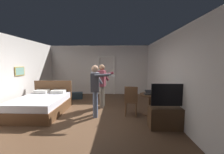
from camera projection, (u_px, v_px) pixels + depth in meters
ground_plane at (88, 115)px, 4.60m from camera, size 7.08×7.08×0.00m
wall_back at (99, 70)px, 7.72m from camera, size 5.58×0.12×2.69m
wall_left at (5, 75)px, 4.55m from camera, size 0.15×6.68×2.69m
wall_right at (172, 76)px, 4.38m from camera, size 0.12×6.68×2.69m
doorway_frame at (107, 72)px, 7.64m from camera, size 0.93×0.08×2.13m
bed at (42, 104)px, 4.85m from camera, size 1.51×1.98×1.02m
tv_flatscreen at (170, 115)px, 3.68m from camera, size 1.07×0.40×1.21m
side_table at (150, 101)px, 4.65m from camera, size 0.69×0.69×0.70m
laptop at (149, 93)px, 4.58m from camera, size 0.33×0.33×0.16m
bottle_on_table at (155, 92)px, 4.53m from camera, size 0.06×0.06×0.26m
wooden_chair at (131, 100)px, 4.54m from camera, size 0.47×0.47×0.99m
person_blue_shirt at (96, 87)px, 4.50m from camera, size 0.74×0.64×1.67m
person_striped_shirt at (102, 83)px, 5.40m from camera, size 0.67×0.63×1.69m
suitcase_dark at (76, 96)px, 6.73m from camera, size 0.64×0.40×0.31m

